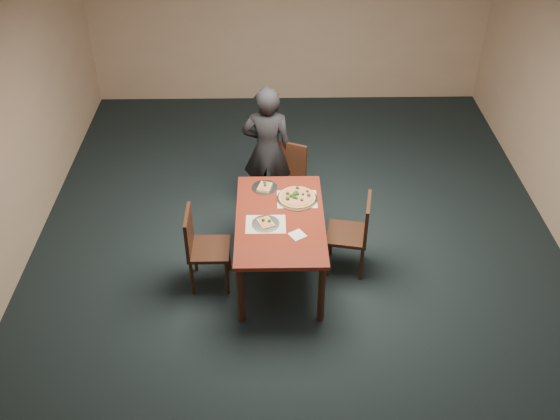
{
  "coord_description": "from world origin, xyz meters",
  "views": [
    {
      "loc": [
        -0.28,
        -5.11,
        4.64
      ],
      "look_at": [
        -0.2,
        -0.12,
        0.85
      ],
      "focal_mm": 40.0,
      "sensor_mm": 36.0,
      "label": 1
    }
  ],
  "objects_px": {
    "chair_left": "(201,244)",
    "slice_plate_far": "(265,187)",
    "dining_table": "(280,225)",
    "pizza_pan": "(297,197)",
    "chair_far": "(286,177)",
    "diner": "(267,150)",
    "slice_plate_near": "(266,223)",
    "chair_right": "(355,230)"
  },
  "relations": [
    {
      "from": "chair_left",
      "to": "chair_right",
      "type": "bearing_deg",
      "value": -82.78
    },
    {
      "from": "pizza_pan",
      "to": "slice_plate_far",
      "type": "height_order",
      "value": "pizza_pan"
    },
    {
      "from": "chair_right",
      "to": "slice_plate_far",
      "type": "xyz_separation_m",
      "value": [
        -0.95,
        0.46,
        0.25
      ]
    },
    {
      "from": "chair_left",
      "to": "chair_right",
      "type": "relative_size",
      "value": 1.0
    },
    {
      "from": "chair_left",
      "to": "slice_plate_far",
      "type": "height_order",
      "value": "chair_left"
    },
    {
      "from": "dining_table",
      "to": "chair_right",
      "type": "height_order",
      "value": "chair_right"
    },
    {
      "from": "dining_table",
      "to": "chair_right",
      "type": "xyz_separation_m",
      "value": [
        0.79,
        0.07,
        -0.14
      ]
    },
    {
      "from": "slice_plate_far",
      "to": "chair_left",
      "type": "bearing_deg",
      "value": -134.69
    },
    {
      "from": "chair_right",
      "to": "pizza_pan",
      "type": "distance_m",
      "value": 0.7
    },
    {
      "from": "dining_table",
      "to": "slice_plate_near",
      "type": "relative_size",
      "value": 5.36
    },
    {
      "from": "slice_plate_far",
      "to": "dining_table",
      "type": "bearing_deg",
      "value": -73.58
    },
    {
      "from": "pizza_pan",
      "to": "slice_plate_far",
      "type": "distance_m",
      "value": 0.4
    },
    {
      "from": "chair_far",
      "to": "slice_plate_near",
      "type": "height_order",
      "value": "chair_far"
    },
    {
      "from": "chair_left",
      "to": "slice_plate_near",
      "type": "distance_m",
      "value": 0.71
    },
    {
      "from": "dining_table",
      "to": "diner",
      "type": "height_order",
      "value": "diner"
    },
    {
      "from": "dining_table",
      "to": "slice_plate_far",
      "type": "height_order",
      "value": "slice_plate_far"
    },
    {
      "from": "pizza_pan",
      "to": "slice_plate_near",
      "type": "xyz_separation_m",
      "value": [
        -0.33,
        -0.42,
        -0.01
      ]
    },
    {
      "from": "diner",
      "to": "chair_left",
      "type": "bearing_deg",
      "value": 67.9
    },
    {
      "from": "chair_left",
      "to": "chair_far",
      "type": "bearing_deg",
      "value": -36.3
    },
    {
      "from": "chair_left",
      "to": "pizza_pan",
      "type": "relative_size",
      "value": 2.11
    },
    {
      "from": "chair_far",
      "to": "chair_right",
      "type": "distance_m",
      "value": 1.24
    },
    {
      "from": "dining_table",
      "to": "slice_plate_near",
      "type": "xyz_separation_m",
      "value": [
        -0.14,
        -0.1,
        0.11
      ]
    },
    {
      "from": "chair_left",
      "to": "dining_table",
      "type": "bearing_deg",
      "value": -81.01
    },
    {
      "from": "chair_left",
      "to": "slice_plate_far",
      "type": "relative_size",
      "value": 3.25
    },
    {
      "from": "chair_far",
      "to": "slice_plate_far",
      "type": "bearing_deg",
      "value": -90.03
    },
    {
      "from": "dining_table",
      "to": "pizza_pan",
      "type": "distance_m",
      "value": 0.38
    },
    {
      "from": "dining_table",
      "to": "chair_far",
      "type": "xyz_separation_m",
      "value": [
        0.09,
        1.09,
        -0.14
      ]
    },
    {
      "from": "chair_left",
      "to": "slice_plate_near",
      "type": "xyz_separation_m",
      "value": [
        0.66,
        0.03,
        0.25
      ]
    },
    {
      "from": "chair_left",
      "to": "slice_plate_near",
      "type": "bearing_deg",
      "value": -87.76
    },
    {
      "from": "chair_right",
      "to": "pizza_pan",
      "type": "height_order",
      "value": "chair_right"
    },
    {
      "from": "chair_left",
      "to": "diner",
      "type": "xyz_separation_m",
      "value": [
        0.68,
        1.35,
        0.29
      ]
    },
    {
      "from": "chair_left",
      "to": "chair_right",
      "type": "distance_m",
      "value": 1.61
    },
    {
      "from": "chair_far",
      "to": "pizza_pan",
      "type": "distance_m",
      "value": 0.82
    },
    {
      "from": "chair_right",
      "to": "diner",
      "type": "bearing_deg",
      "value": -130.46
    },
    {
      "from": "chair_far",
      "to": "pizza_pan",
      "type": "xyz_separation_m",
      "value": [
        0.09,
        -0.78,
        0.26
      ]
    },
    {
      "from": "chair_right",
      "to": "pizza_pan",
      "type": "relative_size",
      "value": 2.11
    },
    {
      "from": "slice_plate_near",
      "to": "slice_plate_far",
      "type": "height_order",
      "value": "slice_plate_near"
    },
    {
      "from": "chair_left",
      "to": "diner",
      "type": "distance_m",
      "value": 1.54
    },
    {
      "from": "chair_far",
      "to": "diner",
      "type": "relative_size",
      "value": 0.57
    },
    {
      "from": "chair_far",
      "to": "slice_plate_far",
      "type": "distance_m",
      "value": 0.66
    },
    {
      "from": "slice_plate_near",
      "to": "chair_far",
      "type": "bearing_deg",
      "value": 78.87
    },
    {
      "from": "dining_table",
      "to": "chair_left",
      "type": "height_order",
      "value": "chair_left"
    }
  ]
}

